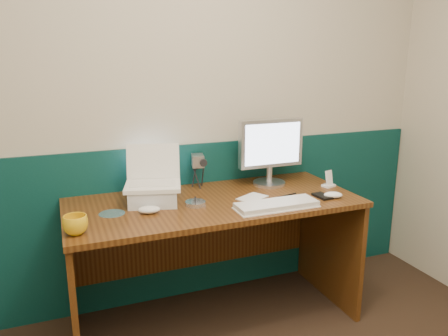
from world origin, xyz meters
name	(u,v)px	position (x,y,z in m)	size (l,w,h in m)	color
back_wall	(171,104)	(0.00, 1.75, 1.25)	(3.50, 0.04, 2.50)	#BAB39E
wainscot	(175,223)	(0.00, 1.74, 0.50)	(3.48, 0.02, 1.00)	#073031
desk	(215,262)	(0.13, 1.38, 0.38)	(1.60, 0.70, 0.75)	#3D1F0B
laptop_riser	(153,196)	(-0.19, 1.45, 0.79)	(0.25, 0.21, 0.09)	silver
laptop	(152,166)	(-0.19, 1.45, 0.96)	(0.29, 0.22, 0.24)	white
monitor	(270,152)	(0.56, 1.54, 0.95)	(0.41, 0.12, 0.41)	#BCBCC1
keyboard	(277,205)	(0.40, 1.14, 0.76)	(0.44, 0.15, 0.03)	silver
mouse_right	(333,195)	(0.77, 1.17, 0.77)	(0.10, 0.06, 0.03)	white
mouse_left	(149,210)	(-0.24, 1.31, 0.77)	(0.11, 0.07, 0.04)	white
mug	(75,225)	(-0.61, 1.16, 0.79)	(0.11, 0.11, 0.09)	gold
camcorder	(198,170)	(0.13, 1.65, 0.86)	(0.10, 0.14, 0.22)	#ABABB0
cd_spindle	(195,203)	(0.01, 1.33, 0.76)	(0.11, 0.11, 0.02)	silver
cd_loose_a	(112,214)	(-0.42, 1.37, 0.75)	(0.13, 0.13, 0.00)	silver
pen	(287,195)	(0.55, 1.30, 0.75)	(0.01, 0.01, 0.14)	black
papers	(252,198)	(0.35, 1.34, 0.75)	(0.17, 0.11, 0.00)	white
dock	(329,186)	(0.87, 1.37, 0.76)	(0.07, 0.06, 0.01)	white
music_player	(329,178)	(0.87, 1.37, 0.81)	(0.05, 0.01, 0.09)	white
pda	(322,196)	(0.72, 1.21, 0.76)	(0.07, 0.12, 0.01)	black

